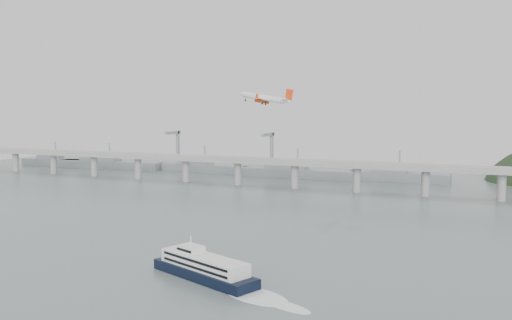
% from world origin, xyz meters
% --- Properties ---
extents(ground, '(900.00, 900.00, 0.00)m').
position_xyz_m(ground, '(0.00, 0.00, 0.00)').
color(ground, slate).
rests_on(ground, ground).
extents(bridge, '(800.00, 22.00, 23.90)m').
position_xyz_m(bridge, '(-1.15, 200.00, 17.65)').
color(bridge, '#969694').
rests_on(bridge, ground).
extents(distant_fleet, '(453.00, 60.90, 40.00)m').
position_xyz_m(distant_fleet, '(-155.36, 265.08, 6.22)').
color(distant_fleet, gray).
rests_on(distant_fleet, ground).
extents(ferry, '(75.16, 35.21, 14.83)m').
position_xyz_m(ferry, '(17.21, -32.19, 4.02)').
color(ferry, black).
rests_on(ferry, ground).
extents(airliner, '(37.01, 33.45, 9.78)m').
position_xyz_m(airliner, '(-14.85, 102.37, 69.36)').
color(airliner, white).
rests_on(airliner, ground).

